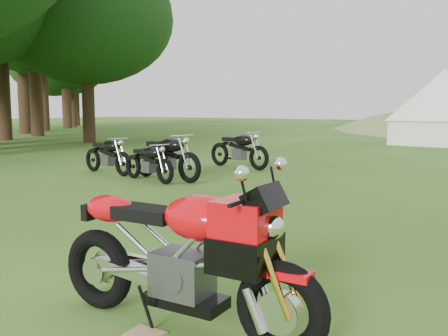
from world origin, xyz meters
The scene contains 9 objects.
ground centered at (0.00, 0.00, 0.00)m, with size 120.00×120.00×0.00m, color #2C5111.
treeline centered at (-20.00, 15.00, 0.00)m, with size 28.00×32.00×14.00m, color black, non-canonical shape.
sport_motorcycle centered at (1.38, -1.84, 0.63)m, with size 2.10×0.52×1.26m, color red, non-canonical shape.
plywood_board centered at (1.23, -2.06, 0.01)m, with size 0.25×0.20×0.02m, color tan.
vintage_moto_a centered at (-3.51, 3.86, 0.54)m, with size 2.06×0.48×1.08m, color black, non-canonical shape.
vintage_moto_b centered at (-5.34, 3.86, 0.47)m, with size 1.79×0.42×0.94m, color black, non-canonical shape.
vintage_moto_c centered at (-3.71, 3.49, 0.44)m, with size 1.68×0.39×0.88m, color black, non-canonical shape.
vintage_moto_d centered at (-3.32, 6.57, 0.52)m, with size 1.97×0.46×1.04m, color black, non-canonical shape.
tent_left centered at (-0.42, 18.51, 1.48)m, with size 3.42×3.42×2.96m, color white, non-canonical shape.
Camera 1 is at (3.52, -4.53, 1.59)m, focal length 40.00 mm.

